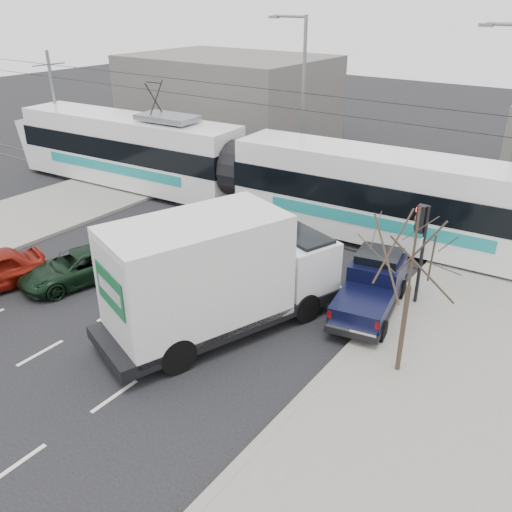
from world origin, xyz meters
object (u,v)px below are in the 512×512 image
Objects in this scene: traffic_signal at (421,234)px; silver_pickup at (221,288)px; box_truck at (217,276)px; navy_pickup at (373,285)px; green_car at (78,267)px; street_lamp_far at (300,92)px; tram at (240,170)px; bare_tree at (413,256)px.

traffic_signal is 6.94m from silver_pickup.
box_truck reaches higher than traffic_signal.
navy_pickup is 11.00m from green_car.
green_car is at bearing -165.88° from navy_pickup.
box_truck is 1.93× the size of green_car.
street_lamp_far is 6.35m from tram.
silver_pickup is (-4.89, -4.68, -1.57)m from traffic_signal.
street_lamp_far is at bearing 121.43° from navy_pickup.
bare_tree is 1.39× the size of traffic_signal.
bare_tree is at bearing 17.39° from silver_pickup.
silver_pickup is at bearing 140.63° from box_truck.
street_lamp_far is at bearing 138.28° from traffic_signal.
traffic_signal is at bearing 38.37° from navy_pickup.
bare_tree is 0.56× the size of street_lamp_far.
traffic_signal is 0.12× the size of tram.
box_truck is (6.13, -14.77, -3.14)m from street_lamp_far.
box_truck is at bearing -130.73° from traffic_signal.
green_car is at bearing -155.88° from box_truck.
tram is at bearing 103.04° from green_car.
street_lamp_far is at bearing 103.99° from green_car.
green_car is (-11.01, -5.78, -2.13)m from traffic_signal.
bare_tree is at bearing 32.17° from box_truck.
street_lamp_far is 0.31× the size of tram.
green_car is at bearing -91.32° from street_lamp_far.
traffic_signal is at bearing 105.76° from bare_tree.
box_truck is at bearing -141.26° from navy_pickup.
street_lamp_far is at bearing 123.10° from silver_pickup.
street_lamp_far is at bearing 132.09° from box_truck.
bare_tree is 6.08m from box_truck.
traffic_signal is at bearing -24.64° from tram.
bare_tree is 0.17× the size of tram.
traffic_signal is 11.34m from tram.
bare_tree reaches higher than box_truck.
tram is at bearing 141.39° from navy_pickup.
street_lamp_far is 1.06× the size of box_truck.
tram is 11.02m from box_truck.
bare_tree is at bearing 23.67° from green_car.
bare_tree is 1.02× the size of navy_pickup.
street_lamp_far is 14.97m from navy_pickup.
navy_pickup is at bearing -131.02° from traffic_signal.
street_lamp_far is 1.84× the size of navy_pickup.
navy_pickup is (3.86, 3.50, -0.20)m from silver_pickup.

